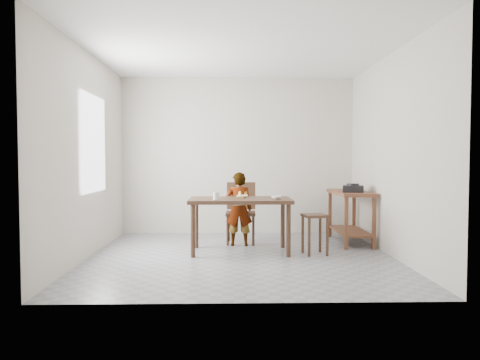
{
  "coord_description": "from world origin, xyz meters",
  "views": [
    {
      "loc": [
        -0.16,
        -6.14,
        1.3
      ],
      "look_at": [
        0.0,
        0.4,
        1.0
      ],
      "focal_mm": 35.0,
      "sensor_mm": 36.0,
      "label": 1
    }
  ],
  "objects_px": {
    "dining_table": "(240,225)",
    "stool": "(315,234)",
    "child": "(239,209)",
    "dining_chair": "(241,213)",
    "prep_counter": "(350,217)"
  },
  "relations": [
    {
      "from": "prep_counter",
      "to": "child",
      "type": "relative_size",
      "value": 1.09
    },
    {
      "from": "child",
      "to": "stool",
      "type": "bearing_deg",
      "value": 148.86
    },
    {
      "from": "stool",
      "to": "dining_table",
      "type": "bearing_deg",
      "value": 170.16
    },
    {
      "from": "dining_table",
      "to": "stool",
      "type": "height_order",
      "value": "dining_table"
    },
    {
      "from": "dining_table",
      "to": "child",
      "type": "bearing_deg",
      "value": 91.04
    },
    {
      "from": "child",
      "to": "dining_chair",
      "type": "xyz_separation_m",
      "value": [
        0.04,
        0.2,
        -0.09
      ]
    },
    {
      "from": "child",
      "to": "stool",
      "type": "distance_m",
      "value": 1.25
    },
    {
      "from": "dining_table",
      "to": "child",
      "type": "height_order",
      "value": "child"
    },
    {
      "from": "prep_counter",
      "to": "stool",
      "type": "height_order",
      "value": "prep_counter"
    },
    {
      "from": "dining_table",
      "to": "stool",
      "type": "relative_size",
      "value": 2.55
    },
    {
      "from": "prep_counter",
      "to": "child",
      "type": "xyz_separation_m",
      "value": [
        -1.73,
        -0.2,
        0.15
      ]
    },
    {
      "from": "dining_table",
      "to": "prep_counter",
      "type": "xyz_separation_m",
      "value": [
        1.72,
        0.7,
        0.03
      ]
    },
    {
      "from": "dining_chair",
      "to": "dining_table",
      "type": "bearing_deg",
      "value": -89.23
    },
    {
      "from": "prep_counter",
      "to": "stool",
      "type": "distance_m",
      "value": 1.14
    },
    {
      "from": "dining_table",
      "to": "dining_chair",
      "type": "distance_m",
      "value": 0.7
    }
  ]
}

